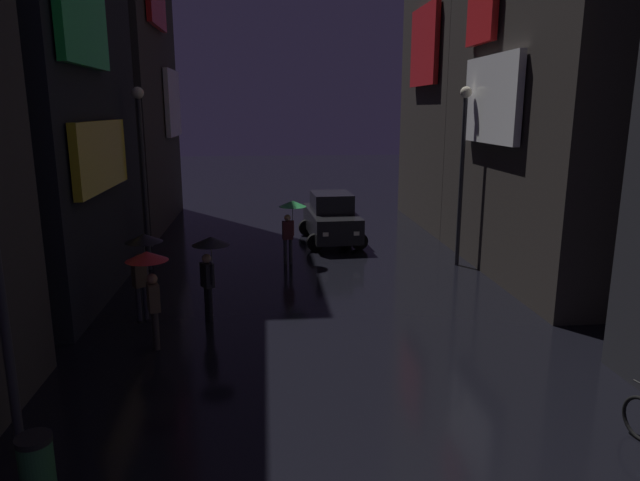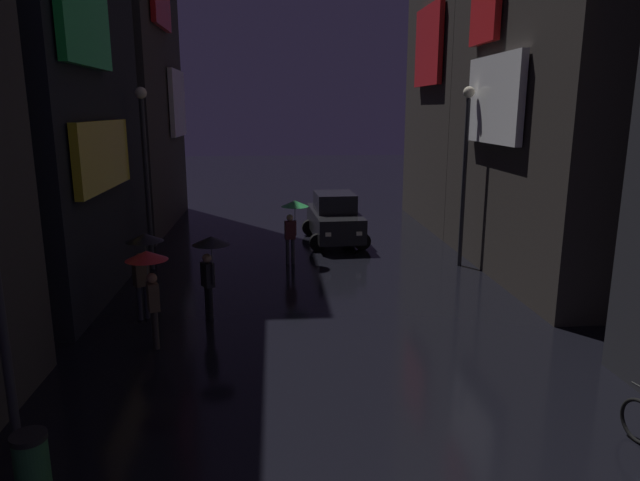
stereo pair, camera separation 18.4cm
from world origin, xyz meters
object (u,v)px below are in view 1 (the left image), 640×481
object	(u,v)px
pedestrian_near_crossing_black	(210,255)
pedestrian_midstreet_left_black	(143,253)
car_distant	(331,219)
trash_bin	(37,468)
pedestrian_foreground_left_green	(291,214)
streetlamp_left_far	(142,159)
pedestrian_midstreet_centre_red	(149,273)
streetlamp_right_far	(462,157)

from	to	relation	value
pedestrian_near_crossing_black	pedestrian_midstreet_left_black	bearing A→B (deg)	167.02
car_distant	trash_bin	size ratio (longest dim) A/B	4.53
pedestrian_foreground_left_green	car_distant	xyz separation A→B (m)	(1.69, 2.98, -0.74)
pedestrian_near_crossing_black	streetlamp_left_far	size ratio (longest dim) A/B	0.37
pedestrian_midstreet_centre_red	pedestrian_midstreet_left_black	size ratio (longest dim) A/B	1.00
streetlamp_right_far	pedestrian_midstreet_centre_red	bearing A→B (deg)	-146.35
pedestrian_foreground_left_green	pedestrian_near_crossing_black	size ratio (longest dim) A/B	1.00
pedestrian_foreground_left_green	pedestrian_near_crossing_black	xyz separation A→B (m)	(-2.16, -5.14, 0.00)
pedestrian_near_crossing_black	pedestrian_midstreet_left_black	world-z (taller)	same
car_distant	streetlamp_right_far	world-z (taller)	streetlamp_right_far
streetlamp_right_far	streetlamp_left_far	distance (m)	10.01
car_distant	trash_bin	bearing A→B (deg)	-111.01
car_distant	pedestrian_near_crossing_black	bearing A→B (deg)	-115.39
pedestrian_midstreet_left_black	trash_bin	size ratio (longest dim) A/B	2.28
pedestrian_near_crossing_black	car_distant	distance (m)	9.01
pedestrian_foreground_left_green	pedestrian_midstreet_left_black	xyz separation A→B (m)	(-3.79, -4.76, 0.00)
streetlamp_left_far	trash_bin	world-z (taller)	streetlamp_left_far
pedestrian_midstreet_left_black	streetlamp_right_far	size ratio (longest dim) A/B	0.37
pedestrian_near_crossing_black	trash_bin	distance (m)	6.69
pedestrian_midstreet_centre_red	car_distant	xyz separation A→B (m)	(4.99, 9.51, -0.74)
pedestrian_midstreet_left_black	pedestrian_near_crossing_black	bearing A→B (deg)	-12.98
pedestrian_midstreet_centre_red	pedestrian_midstreet_left_black	bearing A→B (deg)	105.33
pedestrian_near_crossing_black	streetlamp_right_far	size ratio (longest dim) A/B	0.37
pedestrian_near_crossing_black	pedestrian_midstreet_centre_red	bearing A→B (deg)	-129.28
pedestrian_foreground_left_green	pedestrian_near_crossing_black	distance (m)	5.57
trash_bin	pedestrian_foreground_left_green	bearing A→B (deg)	71.39
pedestrian_near_crossing_black	pedestrian_midstreet_left_black	distance (m)	1.67
pedestrian_foreground_left_green	pedestrian_midstreet_left_black	distance (m)	6.08
pedestrian_midstreet_left_black	trash_bin	xyz separation A→B (m)	(-0.08, -6.73, -1.20)
pedestrian_near_crossing_black	pedestrian_midstreet_centre_red	world-z (taller)	same
streetlamp_left_far	pedestrian_midstreet_centre_red	bearing A→B (deg)	-78.54
streetlamp_left_far	streetlamp_right_far	bearing A→B (deg)	-2.44
car_distant	pedestrian_foreground_left_green	bearing A→B (deg)	-119.56
pedestrian_midstreet_centre_red	pedestrian_midstreet_left_black	distance (m)	1.84
streetlamp_left_far	pedestrian_near_crossing_black	bearing A→B (deg)	-63.58
pedestrian_near_crossing_black	streetlamp_right_far	world-z (taller)	streetlamp_right_far
streetlamp_left_far	trash_bin	xyz separation A→B (m)	(0.70, -11.20, -3.07)
pedestrian_midstreet_centre_red	car_distant	world-z (taller)	pedestrian_midstreet_centre_red
pedestrian_midstreet_left_black	streetlamp_right_far	xyz separation A→B (m)	(9.22, 4.04, 1.89)
pedestrian_foreground_left_green	pedestrian_midstreet_left_black	world-z (taller)	same
pedestrian_near_crossing_black	pedestrian_midstreet_centre_red	xyz separation A→B (m)	(-1.14, -1.40, 0.00)
trash_bin	pedestrian_near_crossing_black	bearing A→B (deg)	74.97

